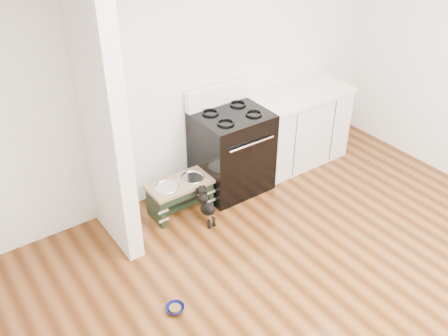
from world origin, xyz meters
The scene contains 8 objects.
ground centered at (0.00, 0.00, 0.00)m, with size 5.00×5.00×0.00m, color #40200B.
room_shell centered at (0.00, 0.00, 1.62)m, with size 5.00×5.00×5.00m.
partition_wall centered at (-1.18, 2.10, 1.35)m, with size 0.15×0.80×2.70m, color silver.
oven_range centered at (0.25, 2.16, 0.48)m, with size 0.76×0.69×1.14m.
cabinet_run centered at (1.23, 2.18, 0.45)m, with size 1.24×0.64×0.91m.
dog_feeder centered at (-0.46, 2.09, 0.26)m, with size 0.66×0.35×0.38m.
puppy centered at (-0.34, 1.78, 0.22)m, with size 0.12×0.34×0.40m.
floor_bowl centered at (-1.21, 0.94, 0.03)m, with size 0.17×0.17×0.05m.
Camera 1 is at (-2.52, -1.63, 3.28)m, focal length 40.00 mm.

